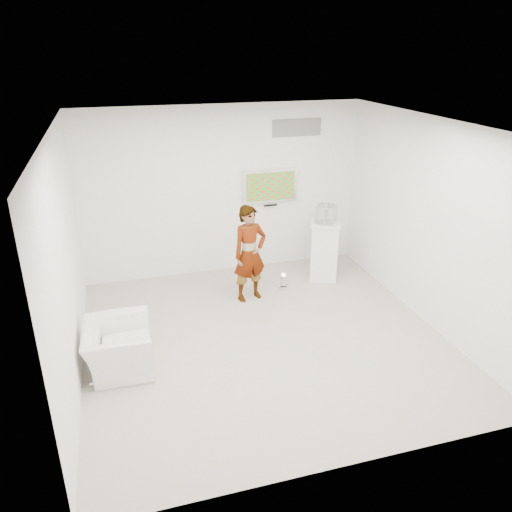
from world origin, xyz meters
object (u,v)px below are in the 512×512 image
tv (270,186)px  person (250,254)px  pedestal (324,250)px  floor_uplight (283,281)px  armchair (118,347)px

tv → person: bearing=-120.7°
pedestal → floor_uplight: pedestal is taller
tv → floor_uplight: 1.75m
armchair → pedestal: bearing=-62.0°
person → tv: bearing=45.0°
armchair → pedestal: 4.05m
tv → pedestal: bearing=-47.0°
armchair → pedestal: (3.63, 1.79, 0.22)m
floor_uplight → armchair: bearing=-150.8°
armchair → floor_uplight: 3.21m
armchair → floor_uplight: armchair is taller
tv → person: 1.59m
person → armchair: size_ratio=1.67×
tv → armchair: size_ratio=1.05×
floor_uplight → tv: bearing=86.0°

